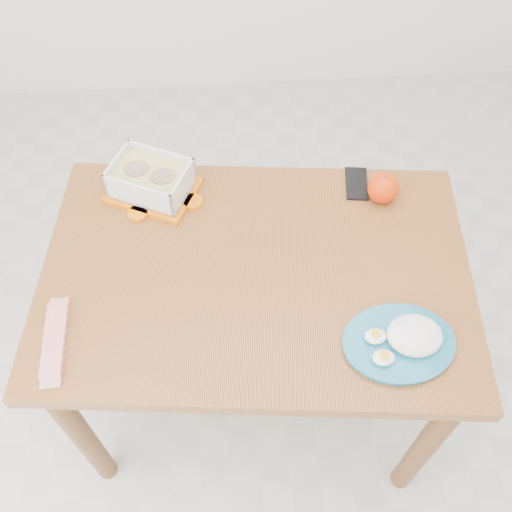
{
  "coord_description": "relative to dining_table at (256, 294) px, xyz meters",
  "views": [
    {
      "loc": [
        -0.05,
        -0.76,
        1.93
      ],
      "look_at": [
        0.01,
        0.04,
        0.81
      ],
      "focal_mm": 40.0,
      "sensor_mm": 36.0,
      "label": 1
    }
  ],
  "objects": [
    {
      "name": "smartphone",
      "position": [
        0.3,
        0.27,
        0.12
      ],
      "size": [
        0.07,
        0.13,
        0.01
      ],
      "primitive_type": "cube",
      "rotation": [
        0.0,
        0.0,
        -0.12
      ],
      "color": "black",
      "rests_on": "dining_table"
    },
    {
      "name": "dining_table",
      "position": [
        0.0,
        0.0,
        0.0
      ],
      "size": [
        1.14,
        0.82,
        0.75
      ],
      "rotation": [
        0.0,
        0.0,
        -0.1
      ],
      "color": "#9C612C",
      "rests_on": "ground"
    },
    {
      "name": "rice_plate",
      "position": [
        0.32,
        -0.23,
        0.14
      ],
      "size": [
        0.27,
        0.27,
        0.07
      ],
      "rotation": [
        0.0,
        0.0,
        0.06
      ],
      "color": "#196C8C",
      "rests_on": "dining_table"
    },
    {
      "name": "ground",
      "position": [
        -0.01,
        -0.04,
        -0.64
      ],
      "size": [
        3.5,
        3.5,
        0.0
      ],
      "primitive_type": "plane",
      "color": "#B7B7B2",
      "rests_on": "ground"
    },
    {
      "name": "orange_fruit",
      "position": [
        0.36,
        0.21,
        0.16
      ],
      "size": [
        0.08,
        0.08,
        0.08
      ],
      "primitive_type": "sphere",
      "color": "#E03A04",
      "rests_on": "dining_table"
    },
    {
      "name": "food_container",
      "position": [
        -0.26,
        0.28,
        0.16
      ],
      "size": [
        0.28,
        0.25,
        0.1
      ],
      "rotation": [
        0.0,
        0.0,
        -0.43
      ],
      "color": "orange",
      "rests_on": "dining_table"
    },
    {
      "name": "candy_bar",
      "position": [
        -0.47,
        -0.17,
        0.12
      ],
      "size": [
        0.05,
        0.19,
        0.02
      ],
      "primitive_type": "cube",
      "rotation": [
        0.0,
        0.0,
        1.6
      ],
      "color": "red",
      "rests_on": "dining_table"
    }
  ]
}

